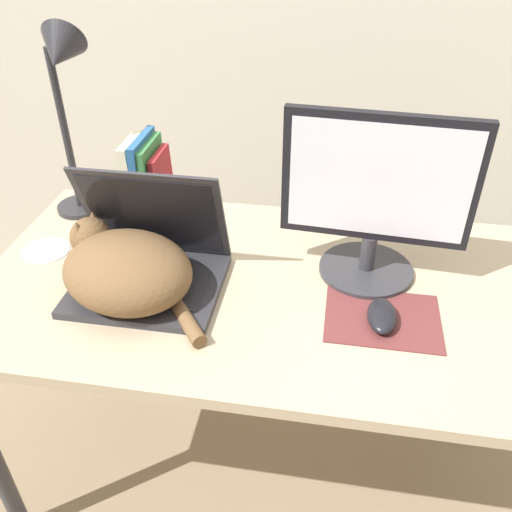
{
  "coord_description": "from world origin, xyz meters",
  "views": [
    {
      "loc": [
        0.15,
        -0.63,
        1.48
      ],
      "look_at": [
        -0.01,
        0.32,
        0.8
      ],
      "focal_mm": 38.0,
      "sensor_mm": 36.0,
      "label": 1
    }
  ],
  "objects_px": {
    "laptop": "(150,263)",
    "book_row": "(148,182)",
    "computer_mouse": "(382,316)",
    "desk_lamp": "(64,90)",
    "cat": "(125,269)",
    "external_monitor": "(376,198)",
    "cd_disc": "(46,250)"
  },
  "relations": [
    {
      "from": "cat",
      "to": "desk_lamp",
      "type": "distance_m",
      "value": 0.49
    },
    {
      "from": "computer_mouse",
      "to": "book_row",
      "type": "distance_m",
      "value": 0.71
    },
    {
      "from": "cat",
      "to": "desk_lamp",
      "type": "height_order",
      "value": "desk_lamp"
    },
    {
      "from": "cd_disc",
      "to": "book_row",
      "type": "bearing_deg",
      "value": 42.77
    },
    {
      "from": "laptop",
      "to": "book_row",
      "type": "height_order",
      "value": "laptop"
    },
    {
      "from": "computer_mouse",
      "to": "cd_disc",
      "type": "height_order",
      "value": "computer_mouse"
    },
    {
      "from": "cat",
      "to": "cd_disc",
      "type": "distance_m",
      "value": 0.32
    },
    {
      "from": "computer_mouse",
      "to": "cd_disc",
      "type": "bearing_deg",
      "value": 170.68
    },
    {
      "from": "laptop",
      "to": "book_row",
      "type": "relative_size",
      "value": 1.4
    },
    {
      "from": "laptop",
      "to": "cat",
      "type": "relative_size",
      "value": 0.87
    },
    {
      "from": "desk_lamp",
      "to": "laptop",
      "type": "bearing_deg",
      "value": -44.21
    },
    {
      "from": "laptop",
      "to": "cat",
      "type": "distance_m",
      "value": 0.07
    },
    {
      "from": "cat",
      "to": "cd_disc",
      "type": "height_order",
      "value": "cat"
    },
    {
      "from": "external_monitor",
      "to": "book_row",
      "type": "xyz_separation_m",
      "value": [
        -0.59,
        0.16,
        -0.09
      ]
    },
    {
      "from": "external_monitor",
      "to": "book_row",
      "type": "bearing_deg",
      "value": 164.96
    },
    {
      "from": "external_monitor",
      "to": "computer_mouse",
      "type": "xyz_separation_m",
      "value": [
        0.03,
        -0.18,
        -0.18
      ]
    },
    {
      "from": "desk_lamp",
      "to": "book_row",
      "type": "bearing_deg",
      "value": 4.19
    },
    {
      "from": "laptop",
      "to": "computer_mouse",
      "type": "distance_m",
      "value": 0.53
    },
    {
      "from": "cd_disc",
      "to": "computer_mouse",
      "type": "bearing_deg",
      "value": -9.32
    },
    {
      "from": "cat",
      "to": "external_monitor",
      "type": "xyz_separation_m",
      "value": [
        0.53,
        0.18,
        0.13
      ]
    },
    {
      "from": "desk_lamp",
      "to": "cat",
      "type": "bearing_deg",
      "value": -53.58
    },
    {
      "from": "book_row",
      "to": "desk_lamp",
      "type": "xyz_separation_m",
      "value": [
        -0.18,
        -0.01,
        0.24
      ]
    },
    {
      "from": "laptop",
      "to": "cat",
      "type": "height_order",
      "value": "laptop"
    },
    {
      "from": "computer_mouse",
      "to": "book_row",
      "type": "bearing_deg",
      "value": 151.38
    },
    {
      "from": "computer_mouse",
      "to": "book_row",
      "type": "xyz_separation_m",
      "value": [
        -0.62,
        0.34,
        0.09
      ]
    },
    {
      "from": "cat",
      "to": "computer_mouse",
      "type": "xyz_separation_m",
      "value": [
        0.56,
        0.0,
        -0.06
      ]
    },
    {
      "from": "laptop",
      "to": "book_row",
      "type": "distance_m",
      "value": 0.3
    },
    {
      "from": "book_row",
      "to": "cd_disc",
      "type": "bearing_deg",
      "value": -137.23
    },
    {
      "from": "computer_mouse",
      "to": "cd_disc",
      "type": "xyz_separation_m",
      "value": [
        -0.84,
        0.14,
        -0.02
      ]
    },
    {
      "from": "external_monitor",
      "to": "laptop",
      "type": "bearing_deg",
      "value": -166.3
    },
    {
      "from": "book_row",
      "to": "desk_lamp",
      "type": "bearing_deg",
      "value": -175.81
    },
    {
      "from": "external_monitor",
      "to": "cd_disc",
      "type": "relative_size",
      "value": 3.51
    }
  ]
}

